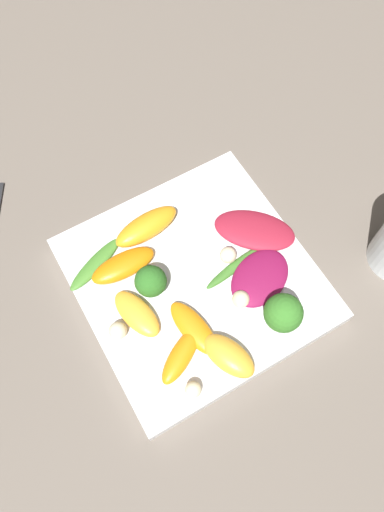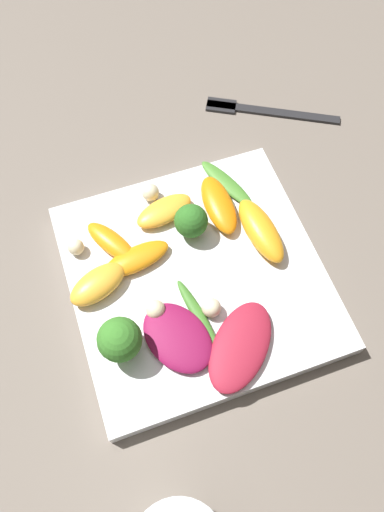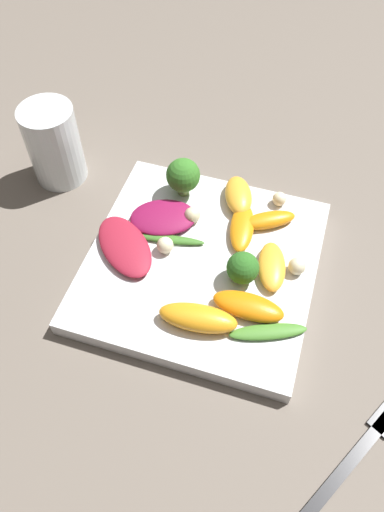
{
  "view_description": "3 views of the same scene",
  "coord_description": "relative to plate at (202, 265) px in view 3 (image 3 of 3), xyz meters",
  "views": [
    {
      "loc": [
        0.18,
        -0.11,
        0.52
      ],
      "look_at": [
        -0.01,
        0.0,
        0.04
      ],
      "focal_mm": 35.0,
      "sensor_mm": 36.0,
      "label": 1
    },
    {
      "loc": [
        0.07,
        0.19,
        0.47
      ],
      "look_at": [
        0.0,
        -0.01,
        0.04
      ],
      "focal_mm": 35.0,
      "sensor_mm": 36.0,
      "label": 2
    },
    {
      "loc": [
        -0.3,
        -0.08,
        0.47
      ],
      "look_at": [
        -0.01,
        0.01,
        0.03
      ],
      "focal_mm": 35.0,
      "sensor_mm": 36.0,
      "label": 3
    }
  ],
  "objects": [
    {
      "name": "ground_plane",
      "position": [
        0.0,
        0.0,
        -0.01
      ],
      "size": [
        2.4,
        2.4,
        0.0
      ],
      "primitive_type": "plane",
      "color": "#6B6056"
    },
    {
      "name": "plate",
      "position": [
        0.0,
        0.0,
        0.0
      ],
      "size": [
        0.25,
        0.25,
        0.02
      ],
      "color": "white",
      "rests_on": "ground_plane"
    },
    {
      "name": "drinking_glass",
      "position": [
        0.09,
        0.22,
        0.04
      ],
      "size": [
        0.07,
        0.07,
        0.1
      ],
      "color": "white",
      "rests_on": "ground_plane"
    },
    {
      "name": "fork",
      "position": [
        -0.15,
        -0.19,
        -0.01
      ],
      "size": [
        0.15,
        0.09,
        0.01
      ],
      "color": "#262628",
      "rests_on": "ground_plane"
    },
    {
      "name": "radicchio_leaf_0",
      "position": [
        0.04,
        0.06,
        0.02
      ],
      "size": [
        0.08,
        0.09,
        0.01
      ],
      "color": "maroon",
      "rests_on": "plate"
    },
    {
      "name": "radicchio_leaf_1",
      "position": [
        -0.01,
        0.08,
        0.02
      ],
      "size": [
        0.1,
        0.1,
        0.01
      ],
      "color": "maroon",
      "rests_on": "plate"
    },
    {
      "name": "orange_segment_0",
      "position": [
        0.05,
        -0.03,
        0.02
      ],
      "size": [
        0.07,
        0.04,
        0.01
      ],
      "color": "orange",
      "rests_on": "plate"
    },
    {
      "name": "orange_segment_1",
      "position": [
        0.09,
        -0.02,
        0.02
      ],
      "size": [
        0.07,
        0.05,
        0.02
      ],
      "color": "#FCAD33",
      "rests_on": "plate"
    },
    {
      "name": "orange_segment_2",
      "position": [
        -0.05,
        -0.06,
        0.02
      ],
      "size": [
        0.03,
        0.07,
        0.02
      ],
      "color": "orange",
      "rests_on": "plate"
    },
    {
      "name": "orange_segment_3",
      "position": [
        -0.08,
        -0.02,
        0.02
      ],
      "size": [
        0.04,
        0.08,
        0.02
      ],
      "color": "orange",
      "rests_on": "plate"
    },
    {
      "name": "orange_segment_4",
      "position": [
        0.07,
        -0.06,
        0.02
      ],
      "size": [
        0.05,
        0.07,
        0.01
      ],
      "color": "orange",
      "rests_on": "plate"
    },
    {
      "name": "orange_segment_5",
      "position": [
        0.01,
        -0.08,
        0.02
      ],
      "size": [
        0.07,
        0.04,
        0.02
      ],
      "color": "#FCAD33",
      "rests_on": "plate"
    },
    {
      "name": "broccoli_floret_0",
      "position": [
        0.09,
        0.05,
        0.04
      ],
      "size": [
        0.04,
        0.04,
        0.05
      ],
      "color": "#84AD5B",
      "rests_on": "plate"
    },
    {
      "name": "broccoli_floret_1",
      "position": [
        -0.01,
        -0.05,
        0.03
      ],
      "size": [
        0.03,
        0.03,
        0.04
      ],
      "color": "#84AD5B",
      "rests_on": "plate"
    },
    {
      "name": "arugula_sprig_0",
      "position": [
        0.01,
        0.04,
        0.01
      ],
      "size": [
        0.02,
        0.08,
        0.01
      ],
      "color": "#3D7528",
      "rests_on": "plate"
    },
    {
      "name": "arugula_sprig_1",
      "position": [
        -0.07,
        -0.09,
        0.01
      ],
      "size": [
        0.05,
        0.08,
        0.01
      ],
      "color": "#47842D",
      "rests_on": "plate"
    },
    {
      "name": "macadamia_nut_0",
      "position": [
        0.11,
        -0.06,
        0.02
      ],
      "size": [
        0.02,
        0.02,
        0.02
      ],
      "color": "beige",
      "rests_on": "plate"
    },
    {
      "name": "macadamia_nut_1",
      "position": [
        -0.0,
        0.04,
        0.02
      ],
      "size": [
        0.02,
        0.02,
        0.02
      ],
      "color": "beige",
      "rests_on": "plate"
    },
    {
      "name": "macadamia_nut_2",
      "position": [
        0.05,
        0.03,
        0.02
      ],
      "size": [
        0.02,
        0.02,
        0.02
      ],
      "color": "beige",
      "rests_on": "plate"
    },
    {
      "name": "macadamia_nut_3",
      "position": [
        0.02,
        -0.1,
        0.02
      ],
      "size": [
        0.02,
        0.02,
        0.02
      ],
      "color": "beige",
      "rests_on": "plate"
    }
  ]
}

